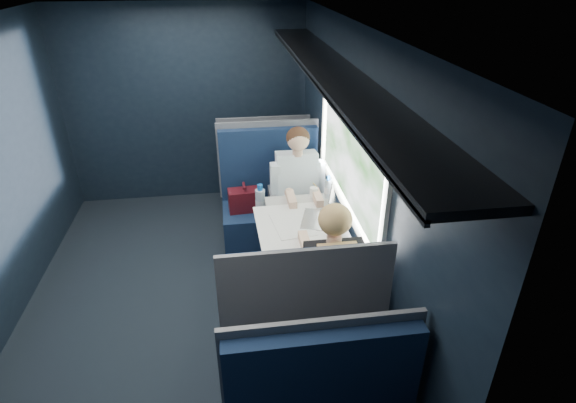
{
  "coord_description": "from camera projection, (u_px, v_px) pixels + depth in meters",
  "views": [
    {
      "loc": [
        0.45,
        -3.17,
        2.69
      ],
      "look_at": [
        0.9,
        0.0,
        0.95
      ],
      "focal_mm": 28.0,
      "sensor_mm": 36.0,
      "label": 1
    }
  ],
  "objects": [
    {
      "name": "laptop",
      "position": [
        325.0,
        213.0,
        3.76
      ],
      "size": [
        0.35,
        0.4,
        0.26
      ],
      "color": "silver",
      "rests_on": "table"
    },
    {
      "name": "papers",
      "position": [
        291.0,
        228.0,
        3.67
      ],
      "size": [
        0.58,
        0.82,
        0.01
      ],
      "primitive_type": "cube",
      "rotation": [
        0.0,
        0.0,
        0.03
      ],
      "color": "white",
      "rests_on": "table"
    },
    {
      "name": "table",
      "position": [
        303.0,
        230.0,
        3.79
      ],
      "size": [
        0.62,
        1.0,
        0.74
      ],
      "color": "#54565E",
      "rests_on": "ground"
    },
    {
      "name": "room_shell",
      "position": [
        169.0,
        146.0,
        3.28
      ],
      "size": [
        3.0,
        4.4,
        2.4
      ],
      "color": "black",
      "rests_on": "ground"
    },
    {
      "name": "woman",
      "position": [
        330.0,
        275.0,
        3.16
      ],
      "size": [
        0.53,
        0.56,
        1.32
      ],
      "color": "black",
      "rests_on": "ground"
    },
    {
      "name": "man",
      "position": [
        298.0,
        187.0,
        4.38
      ],
      "size": [
        0.53,
        0.56,
        1.32
      ],
      "color": "black",
      "rests_on": "ground"
    },
    {
      "name": "bottle_small",
      "position": [
        328.0,
        188.0,
        4.11
      ],
      "size": [
        0.06,
        0.06,
        0.22
      ],
      "color": "silver",
      "rests_on": "table"
    },
    {
      "name": "seat_bay_far",
      "position": [
        298.0,
        329.0,
        3.13
      ],
      "size": [
        1.04,
        0.62,
        1.26
      ],
      "color": "black",
      "rests_on": "ground"
    },
    {
      "name": "ground",
      "position": [
        188.0,
        303.0,
        3.99
      ],
      "size": [
        2.8,
        4.2,
        0.01
      ],
      "primitive_type": "cube",
      "color": "black"
    },
    {
      "name": "seat_bay_near",
      "position": [
        270.0,
        207.0,
        4.64
      ],
      "size": [
        1.04,
        0.62,
        1.26
      ],
      "color": "black",
      "rests_on": "ground"
    },
    {
      "name": "cup",
      "position": [
        314.0,
        192.0,
        4.14
      ],
      "size": [
        0.07,
        0.07,
        0.09
      ],
      "primitive_type": "cylinder",
      "color": "white",
      "rests_on": "table"
    },
    {
      "name": "seat_row_front",
      "position": [
        263.0,
        171.0,
        5.46
      ],
      "size": [
        1.04,
        0.51,
        1.16
      ],
      "color": "black",
      "rests_on": "ground"
    }
  ]
}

